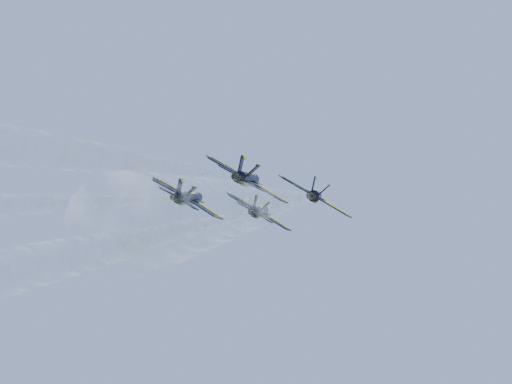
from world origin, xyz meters
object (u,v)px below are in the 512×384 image
at_px(jet_lead, 259,212).
at_px(jet_right, 315,196).
at_px(jet_left, 189,198).
at_px(jet_slot, 247,179).

bearing_deg(jet_lead, jet_right, -52.07).
height_order(jet_left, jet_right, same).
height_order(jet_lead, jet_left, same).
bearing_deg(jet_slot, jet_right, 51.25).
relative_size(jet_left, jet_right, 1.00).
distance_m(jet_lead, jet_left, 15.01).
xyz_separation_m(jet_lead, jet_right, (12.65, -7.14, 0.00)).
bearing_deg(jet_lead, jet_left, -130.82).
height_order(jet_lead, jet_slot, same).
relative_size(jet_lead, jet_left, 1.00).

